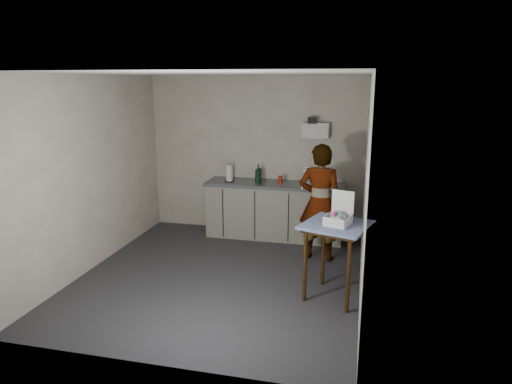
% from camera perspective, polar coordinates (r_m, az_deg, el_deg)
% --- Properties ---
extents(ground, '(4.00, 4.00, 0.00)m').
position_cam_1_polar(ground, '(6.17, -4.43, -10.38)').
color(ground, '#28292D').
rests_on(ground, ground).
extents(wall_back, '(3.60, 0.02, 2.60)m').
position_cam_1_polar(wall_back, '(7.64, -0.10, 4.60)').
color(wall_back, beige).
rests_on(wall_back, ground).
extents(wall_right, '(0.02, 4.00, 2.60)m').
position_cam_1_polar(wall_right, '(5.49, 13.42, 0.56)').
color(wall_right, beige).
rests_on(wall_right, ground).
extents(wall_left, '(0.02, 4.00, 2.60)m').
position_cam_1_polar(wall_left, '(6.53, -19.82, 2.19)').
color(wall_left, beige).
rests_on(wall_left, ground).
extents(ceiling, '(3.60, 4.00, 0.01)m').
position_cam_1_polar(ceiling, '(5.63, -4.94, 14.50)').
color(ceiling, white).
rests_on(ceiling, wall_back).
extents(kitchen_counter, '(2.24, 0.62, 0.91)m').
position_cam_1_polar(kitchen_counter, '(7.48, 2.38, -2.48)').
color(kitchen_counter, black).
rests_on(kitchen_counter, ground).
extents(wall_shelf, '(0.42, 0.18, 0.37)m').
position_cam_1_polar(wall_shelf, '(7.35, 7.45, 7.64)').
color(wall_shelf, white).
rests_on(wall_shelf, ground).
extents(side_table, '(0.90, 0.90, 0.92)m').
position_cam_1_polar(side_table, '(5.36, 10.01, -5.12)').
color(side_table, '#37210C').
rests_on(side_table, ground).
extents(standing_man, '(0.65, 0.46, 1.68)m').
position_cam_1_polar(standing_man, '(6.51, 8.00, -1.31)').
color(standing_man, '#B2A593').
rests_on(standing_man, ground).
extents(soap_bottle, '(0.16, 0.16, 0.30)m').
position_cam_1_polar(soap_bottle, '(7.33, 0.29, 2.30)').
color(soap_bottle, black).
rests_on(soap_bottle, kitchen_counter).
extents(soda_can, '(0.07, 0.07, 0.13)m').
position_cam_1_polar(soda_can, '(7.29, 3.07, 1.55)').
color(soda_can, red).
rests_on(soda_can, kitchen_counter).
extents(dark_bottle, '(0.07, 0.07, 0.23)m').
position_cam_1_polar(dark_bottle, '(7.37, 0.45, 2.10)').
color(dark_bottle, black).
rests_on(dark_bottle, kitchen_counter).
extents(paper_towel, '(0.16, 0.16, 0.28)m').
position_cam_1_polar(paper_towel, '(7.43, -3.36, 2.30)').
color(paper_towel, black).
rests_on(paper_towel, kitchen_counter).
extents(dish_rack, '(0.38, 0.29, 0.27)m').
position_cam_1_polar(dish_rack, '(7.22, 7.30, 1.29)').
color(dish_rack, white).
rests_on(dish_rack, kitchen_counter).
extents(bakery_box, '(0.34, 0.34, 0.37)m').
position_cam_1_polar(bakery_box, '(5.27, 10.25, -3.14)').
color(bakery_box, white).
rests_on(bakery_box, side_table).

